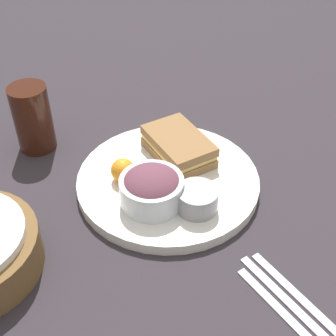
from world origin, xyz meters
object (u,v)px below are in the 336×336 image
Objects in this scene: plate at (168,181)px; knife at (293,306)px; fork at (303,300)px; dressing_cup at (197,199)px; sandwich at (178,146)px; salad_bowl at (152,188)px; drink_glass at (33,118)px; spoon at (284,313)px.

knife is at bearing -154.91° from plate.
knife is (-0.01, 0.02, 0.00)m from fork.
dressing_cup is (-0.08, -0.03, 0.03)m from plate.
sandwich is 2.30× the size of dressing_cup.
fork is (-0.21, -0.18, -0.05)m from salad_bowl.
drink_glass is 0.67× the size of fork.
fork is 0.02m from knife.
sandwich is at bearing 168.70° from spoon.
fork is (-0.26, -0.14, -0.01)m from plate.
drink_glass is at bearing -165.11° from knife.
sandwich is at bearing -26.95° from plate.
salad_bowl is at bearing 150.04° from sandwich.
salad_bowl is 0.80× the size of drink_glass.
plate reaches higher than spoon.
dressing_cup reaches higher than knife.
sandwich is 0.13m from salad_bowl.
fork is (-0.18, -0.11, -0.04)m from dressing_cup.
spoon is at bearing -158.40° from plate.
drink_glass reaches higher than fork.
dressing_cup is 0.21m from knife.
drink_glass is at bearing 69.07° from sandwich.
plate is 0.29m from knife.
drink_glass is 0.55m from fork.
sandwich reaches higher than spoon.
dressing_cup is at bearing -177.91° from sandwich.
knife is (-0.21, -0.16, -0.05)m from salad_bowl.
sandwich is (0.05, -0.03, 0.03)m from plate.
salad_bowl is 0.27m from spoon.
dressing_cup is 0.35m from drink_glass.
sandwich is 1.48× the size of salad_bowl.
salad_bowl is at bearing -137.15° from drink_glass.
salad_bowl is 0.52× the size of knife.
dressing_cup reaches higher than plate.
dressing_cup is 0.52× the size of drink_glass.
sandwich reaches higher than fork.
plate is 3.04× the size of salad_bowl.
fork and knife have the same top height.
salad_bowl is 0.27m from fork.
salad_bowl is 0.07m from dressing_cup.
spoon is at bearing -90.00° from fork.
fork is (-0.31, -0.11, -0.04)m from sandwich.
drink_glass reaches higher than spoon.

